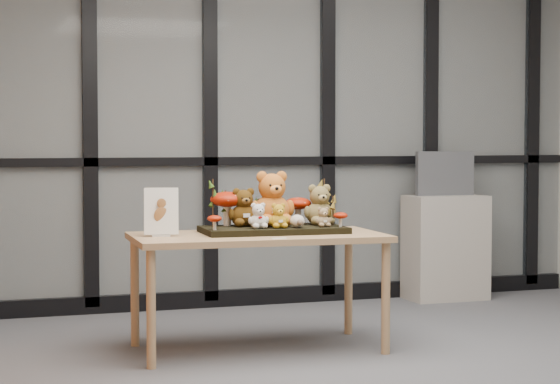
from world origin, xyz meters
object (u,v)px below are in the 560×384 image
object	(u,v)px
bear_tan_back	(319,202)
mushroom_front_right	(341,219)
bear_small_yellow	(278,214)
mushroom_front_left	(215,222)
bear_beige_small	(323,216)
sign_holder	(161,214)
bear_pooh_yellow	(272,196)
cabinet	(445,247)
bear_brown_medium	(243,205)
mushroom_back_left	(227,207)
plush_cream_hedgehog	(297,221)
mushroom_back_right	(298,209)
diorama_tray	(273,230)
display_table	(258,246)
bear_white_bow	(258,214)
monitor	(445,173)

from	to	relation	value
bear_tan_back	mushroom_front_right	distance (m)	0.21
bear_small_yellow	mushroom_front_left	distance (m)	0.38
bear_beige_small	sign_holder	world-z (taller)	sign_holder
bear_pooh_yellow	cabinet	world-z (taller)	bear_pooh_yellow
mushroom_front_left	bear_brown_medium	bearing A→B (deg)	39.11
mushroom_back_left	sign_holder	distance (m)	0.45
bear_pooh_yellow	bear_brown_medium	xyz separation A→B (m)	(-0.17, 0.01, -0.05)
plush_cream_hedgehog	mushroom_back_right	xyz separation A→B (m)	(0.09, 0.25, 0.05)
bear_pooh_yellow	sign_holder	distance (m)	0.68
diorama_tray	bear_brown_medium	size ratio (longest dim) A/B	3.35
mushroom_back_left	sign_holder	world-z (taller)	sign_holder
bear_small_yellow	mushroom_front_left	size ratio (longest dim) A/B	1.72
plush_cream_hedgehog	cabinet	xyz separation A→B (m)	(1.69, 1.38, -0.35)
bear_brown_medium	bear_tan_back	xyz separation A→B (m)	(0.46, -0.03, 0.01)
bear_pooh_yellow	bear_small_yellow	world-z (taller)	bear_pooh_yellow
bear_tan_back	diorama_tray	bearing A→B (deg)	-167.70
plush_cream_hedgehog	bear_beige_small	bearing A→B (deg)	8.46
diorama_tray	mushroom_back_right	xyz separation A→B (m)	(0.20, 0.12, 0.11)
display_table	bear_white_bow	bearing A→B (deg)	-101.77
mushroom_front_right	monitor	size ratio (longest dim) A/B	0.20
display_table	sign_holder	bearing A→B (deg)	178.28
mushroom_back_left	mushroom_front_left	size ratio (longest dim) A/B	2.42
mushroom_front_right	bear_beige_small	bearing A→B (deg)	169.28
mushroom_back_right	mushroom_front_right	bearing A→B (deg)	-55.51
mushroom_front_right	plush_cream_hedgehog	bearing A→B (deg)	179.54
mushroom_back_left	monitor	size ratio (longest dim) A/B	0.47
mushroom_back_right	cabinet	bearing A→B (deg)	35.53
bear_beige_small	sign_holder	xyz separation A→B (m)	(-0.93, 0.10, 0.03)
bear_brown_medium	bear_pooh_yellow	bearing A→B (deg)	-1.81
sign_holder	monitor	distance (m)	2.77
bear_white_bow	bear_beige_small	distance (m)	0.39
bear_white_bow	display_table	bearing A→B (deg)	78.23
diorama_tray	monitor	bearing A→B (deg)	38.24
bear_white_bow	monitor	bearing A→B (deg)	38.30
diorama_tray	bear_beige_small	bearing A→B (deg)	-18.92
sign_holder	cabinet	size ratio (longest dim) A/B	0.35
display_table	monitor	size ratio (longest dim) A/B	3.10
bear_small_yellow	monitor	distance (m)	2.27
bear_tan_back	mushroom_front_left	distance (m)	0.70
mushroom_front_right	bear_white_bow	bearing A→B (deg)	175.66
mushroom_front_right	mushroom_back_left	bearing A→B (deg)	156.37
bear_white_bow	mushroom_back_left	xyz separation A→B (m)	(-0.12, 0.23, 0.03)
bear_brown_medium	display_table	bearing A→B (deg)	-67.65
diorama_tray	bear_white_bow	bearing A→B (deg)	-140.94
display_table	bear_small_yellow	size ratio (longest dim) A/B	9.29
bear_pooh_yellow	mushroom_back_left	bearing A→B (deg)	166.78
bear_beige_small	mushroom_back_left	distance (m)	0.56
display_table	diorama_tray	bearing A→B (deg)	26.57
mushroom_front_right	sign_holder	xyz separation A→B (m)	(-1.03, 0.12, 0.04)
bear_tan_back	plush_cream_hedgehog	distance (m)	0.28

